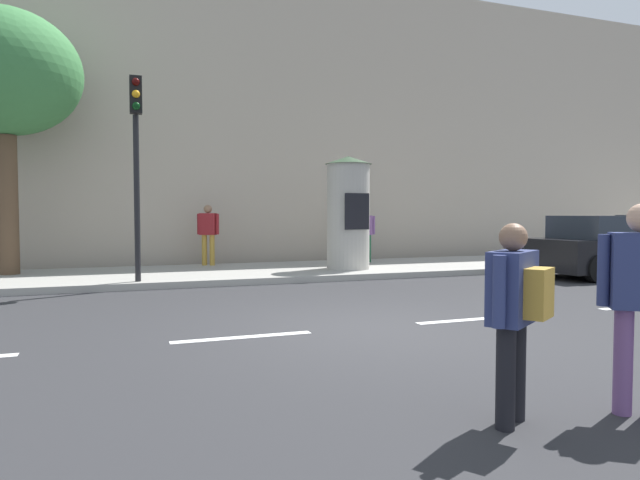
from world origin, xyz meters
name	(u,v)px	position (x,y,z in m)	size (l,w,h in m)	color
ground_plane	(366,328)	(0.00, 0.00, 0.00)	(80.00, 80.00, 0.00)	#2B2B2D
sidewalk_curb	(250,272)	(0.00, 7.00, 0.07)	(36.00, 4.00, 0.15)	#9E9B93
lane_markings	(366,328)	(0.00, 0.00, 0.00)	(25.80, 0.16, 0.01)	silver
building_backdrop	(215,128)	(0.00, 12.00, 4.45)	(36.00, 5.00, 8.89)	#B7A893
traffic_light	(136,145)	(-2.77, 5.24, 2.99)	(0.24, 0.45, 4.21)	black
poster_column	(348,212)	(2.43, 6.31, 1.61)	(1.20, 1.20, 2.89)	#B2ADA3
street_tree	(5,75)	(-5.54, 7.83, 4.78)	(3.40, 3.40, 6.13)	brown
pedestrian_tallest	(515,305)	(-0.46, -3.59, 0.89)	(0.57, 0.53, 1.50)	black
pedestrian_with_backpack	(365,230)	(3.71, 8.03, 1.09)	(0.54, 0.46, 1.59)	#1E5938
pedestrian_with_bag	(208,230)	(-0.80, 8.55, 1.13)	(0.56, 0.43, 1.66)	#B78C33
parked_car_blue	(611,247)	(8.48, 3.68, 0.73)	(4.27, 2.03, 1.52)	black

